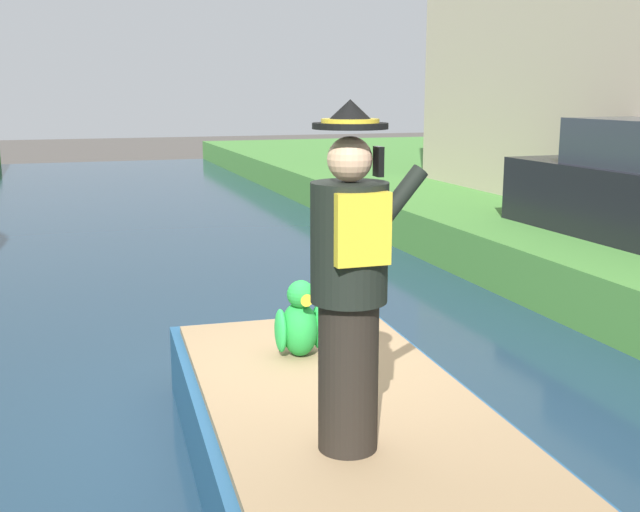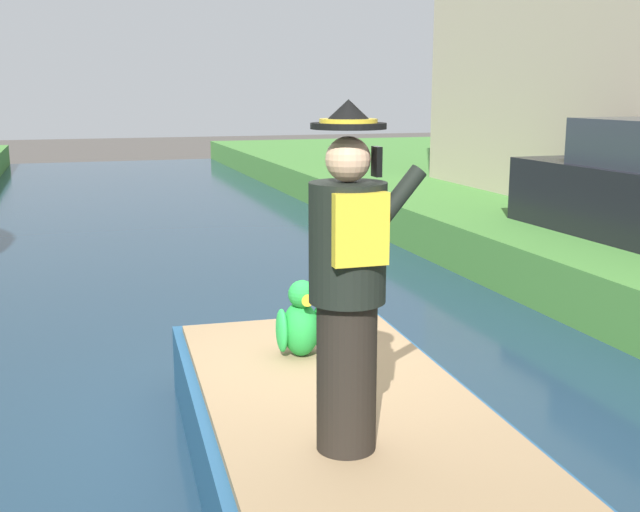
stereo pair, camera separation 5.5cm
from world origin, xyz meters
TOP-DOWN VIEW (x-y plane):
  - ground_plane at (0.00, 0.00)m, footprint 80.00×80.00m
  - canal_water at (0.00, 0.00)m, footprint 7.03×48.00m
  - boat at (0.00, -0.99)m, footprint 2.00×4.28m
  - person_pirate at (-0.20, -1.54)m, footprint 0.61×0.42m
  - parrot_plush at (-0.01, -0.02)m, footprint 0.36×0.34m

SIDE VIEW (x-z plane):
  - ground_plane at x=0.00m, z-range 0.00..0.00m
  - canal_water at x=0.00m, z-range 0.00..0.10m
  - boat at x=0.00m, z-range 0.10..0.71m
  - parrot_plush at x=-0.01m, z-range 0.67..1.24m
  - person_pirate at x=-0.20m, z-range 0.71..2.56m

